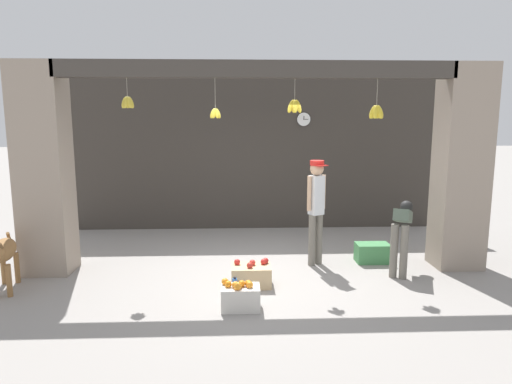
{
  "coord_description": "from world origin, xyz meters",
  "views": [
    {
      "loc": [
        -0.29,
        -6.5,
        2.33
      ],
      "look_at": [
        0.0,
        0.43,
        1.18
      ],
      "focal_mm": 32.0,
      "sensor_mm": 36.0,
      "label": 1
    }
  ],
  "objects_px": {
    "shopkeeper": "(316,204)",
    "worker_stooping": "(402,229)",
    "fruit_crate_oranges": "(240,296)",
    "fruit_crate_apples": "(251,275)",
    "wall_clock": "(304,119)",
    "produce_box_green": "(372,253)",
    "water_bottle": "(235,286)",
    "dog": "(3,253)"
  },
  "relations": [
    {
      "from": "wall_clock",
      "to": "fruit_crate_apples",
      "type": "bearing_deg",
      "value": -109.73
    },
    {
      "from": "fruit_crate_oranges",
      "to": "produce_box_green",
      "type": "relative_size",
      "value": 0.89
    },
    {
      "from": "dog",
      "to": "produce_box_green",
      "type": "xyz_separation_m",
      "value": [
        5.31,
        1.03,
        -0.38
      ]
    },
    {
      "from": "shopkeeper",
      "to": "worker_stooping",
      "type": "distance_m",
      "value": 1.33
    },
    {
      "from": "worker_stooping",
      "to": "produce_box_green",
      "type": "bearing_deg",
      "value": 142.25
    },
    {
      "from": "fruit_crate_apples",
      "to": "wall_clock",
      "type": "relative_size",
      "value": 1.9
    },
    {
      "from": "shopkeeper",
      "to": "fruit_crate_apples",
      "type": "xyz_separation_m",
      "value": [
        -1.04,
        -0.86,
        -0.83
      ]
    },
    {
      "from": "dog",
      "to": "worker_stooping",
      "type": "relative_size",
      "value": 0.97
    },
    {
      "from": "worker_stooping",
      "to": "fruit_crate_apples",
      "type": "xyz_separation_m",
      "value": [
        -2.25,
        -0.39,
        -0.54
      ]
    },
    {
      "from": "dog",
      "to": "worker_stooping",
      "type": "distance_m",
      "value": 5.58
    },
    {
      "from": "worker_stooping",
      "to": "wall_clock",
      "type": "xyz_separation_m",
      "value": [
        -1.07,
        2.9,
        1.59
      ]
    },
    {
      "from": "fruit_crate_oranges",
      "to": "wall_clock",
      "type": "height_order",
      "value": "wall_clock"
    },
    {
      "from": "worker_stooping",
      "to": "water_bottle",
      "type": "bearing_deg",
      "value": -136.65
    },
    {
      "from": "dog",
      "to": "water_bottle",
      "type": "bearing_deg",
      "value": 70.61
    },
    {
      "from": "fruit_crate_apples",
      "to": "wall_clock",
      "type": "height_order",
      "value": "wall_clock"
    },
    {
      "from": "fruit_crate_oranges",
      "to": "fruit_crate_apples",
      "type": "relative_size",
      "value": 0.86
    },
    {
      "from": "worker_stooping",
      "to": "wall_clock",
      "type": "bearing_deg",
      "value": 137.51
    },
    {
      "from": "dog",
      "to": "water_bottle",
      "type": "relative_size",
      "value": 4.26
    },
    {
      "from": "dog",
      "to": "shopkeeper",
      "type": "height_order",
      "value": "shopkeeper"
    },
    {
      "from": "fruit_crate_oranges",
      "to": "water_bottle",
      "type": "height_order",
      "value": "fruit_crate_oranges"
    },
    {
      "from": "produce_box_green",
      "to": "wall_clock",
      "type": "distance_m",
      "value": 3.27
    },
    {
      "from": "dog",
      "to": "fruit_crate_apples",
      "type": "distance_m",
      "value": 3.34
    },
    {
      "from": "shopkeeper",
      "to": "wall_clock",
      "type": "height_order",
      "value": "wall_clock"
    },
    {
      "from": "shopkeeper",
      "to": "fruit_crate_apples",
      "type": "distance_m",
      "value": 1.59
    },
    {
      "from": "fruit_crate_oranges",
      "to": "wall_clock",
      "type": "distance_m",
      "value": 4.8
    },
    {
      "from": "water_bottle",
      "to": "shopkeeper",
      "type": "bearing_deg",
      "value": 42.82
    },
    {
      "from": "fruit_crate_apples",
      "to": "wall_clock",
      "type": "bearing_deg",
      "value": 70.27
    },
    {
      "from": "produce_box_green",
      "to": "wall_clock",
      "type": "relative_size",
      "value": 1.85
    },
    {
      "from": "fruit_crate_apples",
      "to": "worker_stooping",
      "type": "bearing_deg",
      "value": 9.88
    },
    {
      "from": "fruit_crate_oranges",
      "to": "water_bottle",
      "type": "xyz_separation_m",
      "value": [
        -0.07,
        0.47,
        -0.05
      ]
    },
    {
      "from": "shopkeeper",
      "to": "water_bottle",
      "type": "xyz_separation_m",
      "value": [
        -1.27,
        -1.18,
        -0.87
      ]
    },
    {
      "from": "shopkeeper",
      "to": "fruit_crate_apples",
      "type": "relative_size",
      "value": 3.05
    },
    {
      "from": "dog",
      "to": "produce_box_green",
      "type": "distance_m",
      "value": 5.42
    },
    {
      "from": "dog",
      "to": "shopkeeper",
      "type": "bearing_deg",
      "value": 87.17
    },
    {
      "from": "fruit_crate_apples",
      "to": "shopkeeper",
      "type": "bearing_deg",
      "value": 39.45
    },
    {
      "from": "dog",
      "to": "fruit_crate_oranges",
      "type": "height_order",
      "value": "dog"
    },
    {
      "from": "worker_stooping",
      "to": "fruit_crate_apples",
      "type": "distance_m",
      "value": 2.35
    },
    {
      "from": "wall_clock",
      "to": "produce_box_green",
      "type": "bearing_deg",
      "value": -70.97
    },
    {
      "from": "fruit_crate_apples",
      "to": "dog",
      "type": "bearing_deg",
      "value": -178.42
    },
    {
      "from": "water_bottle",
      "to": "fruit_crate_apples",
      "type": "bearing_deg",
      "value": 54.44
    },
    {
      "from": "worker_stooping",
      "to": "wall_clock",
      "type": "distance_m",
      "value": 3.48
    },
    {
      "from": "dog",
      "to": "wall_clock",
      "type": "distance_m",
      "value": 5.89
    }
  ]
}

